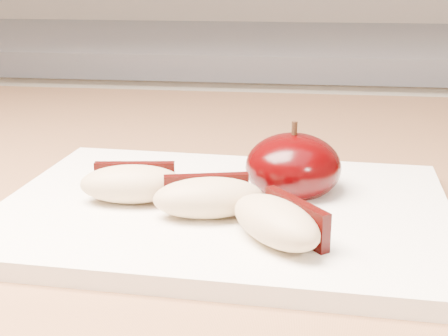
# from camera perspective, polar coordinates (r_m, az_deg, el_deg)

# --- Properties ---
(back_cabinet) EXTENTS (2.40, 0.62, 0.94)m
(back_cabinet) POSITION_cam_1_polar(r_m,az_deg,el_deg) (1.37, 7.49, -7.98)
(back_cabinet) COLOR silver
(back_cabinet) RESTS_ON ground
(cutting_board) EXTENTS (0.32, 0.24, 0.01)m
(cutting_board) POSITION_cam_1_polar(r_m,az_deg,el_deg) (0.43, -0.00, -3.93)
(cutting_board) COLOR white
(cutting_board) RESTS_ON island_counter
(apple_half) EXTENTS (0.08, 0.08, 0.06)m
(apple_half) POSITION_cam_1_polar(r_m,az_deg,el_deg) (0.45, 6.34, 0.11)
(apple_half) COLOR black
(apple_half) RESTS_ON cutting_board
(apple_wedge_a) EXTENTS (0.08, 0.04, 0.03)m
(apple_wedge_a) POSITION_cam_1_polar(r_m,az_deg,el_deg) (0.43, -8.36, -1.39)
(apple_wedge_a) COLOR tan
(apple_wedge_a) RESTS_ON cutting_board
(apple_wedge_b) EXTENTS (0.08, 0.05, 0.03)m
(apple_wedge_b) POSITION_cam_1_polar(r_m,az_deg,el_deg) (0.40, -1.46, -2.66)
(apple_wedge_b) COLOR tan
(apple_wedge_b) RESTS_ON cutting_board
(apple_wedge_c) EXTENTS (0.07, 0.08, 0.03)m
(apple_wedge_c) POSITION_cam_1_polar(r_m,az_deg,el_deg) (0.37, 4.95, -4.87)
(apple_wedge_c) COLOR tan
(apple_wedge_c) RESTS_ON cutting_board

